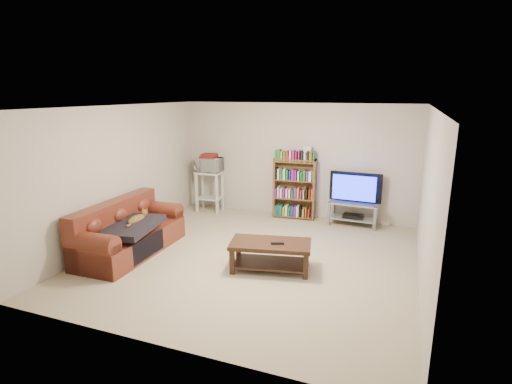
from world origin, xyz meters
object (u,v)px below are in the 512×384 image
at_px(coffee_table, 270,250).
at_px(sofa, 127,235).
at_px(bookshelf, 295,188).
at_px(tv_stand, 353,210).

bearing_deg(coffee_table, sofa, 172.92).
height_order(sofa, bookshelf, bookshelf).
height_order(coffee_table, bookshelf, bookshelf).
xyz_separation_m(sofa, bookshelf, (2.11, 2.81, 0.35)).
xyz_separation_m(sofa, tv_stand, (3.35, 2.74, 0.02)).
height_order(tv_stand, bookshelf, bookshelf).
bearing_deg(bookshelf, sofa, -130.78).
bearing_deg(tv_stand, sofa, -138.10).
relative_size(sofa, tv_stand, 2.09).
bearing_deg(bookshelf, tv_stand, -6.90).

